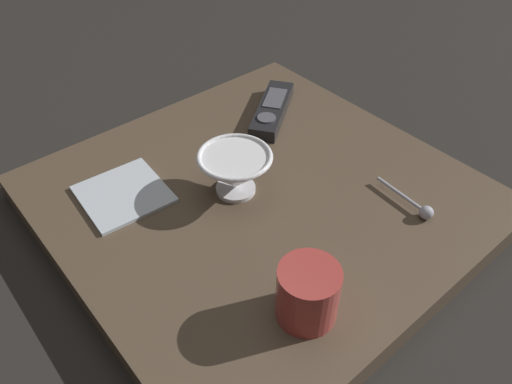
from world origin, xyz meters
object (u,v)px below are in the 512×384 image
at_px(teaspoon, 420,208).
at_px(folded_napkin, 124,194).
at_px(tv_remote_near, 272,110).
at_px(coffee_mug, 308,293).
at_px(cereal_bowl, 235,171).

distance_m(teaspoon, folded_napkin, 0.48).
distance_m(tv_remote_near, folded_napkin, 0.35).
bearing_deg(coffee_mug, folded_napkin, 100.92).
xyz_separation_m(cereal_bowl, teaspoon, (0.19, -0.23, -0.03)).
bearing_deg(teaspoon, coffee_mug, -176.57).
xyz_separation_m(teaspoon, folded_napkin, (-0.34, 0.34, -0.01)).
bearing_deg(coffee_mug, cereal_bowl, 72.02).
bearing_deg(folded_napkin, cereal_bowl, -36.56).
relative_size(tv_remote_near, folded_napkin, 1.27).
bearing_deg(cereal_bowl, coffee_mug, -107.98).
xyz_separation_m(tv_remote_near, folded_napkin, (-0.35, -0.02, -0.01)).
height_order(tv_remote_near, folded_napkin, tv_remote_near).
distance_m(cereal_bowl, coffee_mug, 0.26).
distance_m(coffee_mug, tv_remote_near, 0.47).
distance_m(coffee_mug, teaspoon, 0.27).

